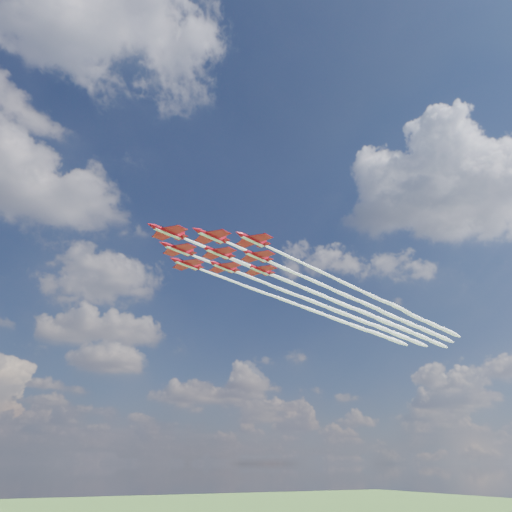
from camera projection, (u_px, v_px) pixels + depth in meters
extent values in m
cylinder|color=#A70918|center=(168.00, 232.00, 131.19)|extent=(8.91, 4.65, 1.25)
cone|color=#A70918|center=(150.00, 225.00, 127.24)|extent=(2.59, 2.03, 1.25)
cone|color=#A70918|center=(183.00, 238.00, 134.90)|extent=(2.02, 1.71, 1.14)
ellipsoid|color=black|center=(161.00, 227.00, 129.81)|extent=(2.59, 1.87, 0.82)
cube|color=#A70918|center=(170.00, 233.00, 131.56)|extent=(7.39, 11.09, 0.16)
cube|color=#A70918|center=(181.00, 238.00, 134.35)|extent=(3.05, 4.40, 0.14)
cube|color=#A70918|center=(182.00, 234.00, 134.90)|extent=(1.75, 0.85, 2.05)
cube|color=silver|center=(168.00, 234.00, 130.97)|extent=(8.29, 4.22, 0.14)
cylinder|color=#A70918|center=(211.00, 236.00, 133.47)|extent=(8.91, 4.65, 1.25)
cone|color=#A70918|center=(195.00, 229.00, 129.52)|extent=(2.59, 2.03, 1.25)
cone|color=#A70918|center=(225.00, 242.00, 137.19)|extent=(2.02, 1.71, 1.14)
ellipsoid|color=black|center=(205.00, 232.00, 132.09)|extent=(2.59, 1.87, 0.82)
cube|color=#A70918|center=(213.00, 237.00, 133.84)|extent=(7.39, 11.09, 0.16)
cube|color=#A70918|center=(223.00, 241.00, 136.63)|extent=(3.05, 4.40, 0.14)
cube|color=#A70918|center=(224.00, 238.00, 137.19)|extent=(1.75, 0.85, 2.05)
cube|color=silver|center=(211.00, 238.00, 133.25)|extent=(8.29, 4.22, 0.14)
cylinder|color=#A70918|center=(178.00, 249.00, 141.70)|extent=(8.91, 4.65, 1.25)
cone|color=#A70918|center=(162.00, 243.00, 137.75)|extent=(2.59, 2.03, 1.25)
cone|color=#A70918|center=(192.00, 255.00, 145.41)|extent=(2.02, 1.71, 1.14)
ellipsoid|color=black|center=(172.00, 245.00, 140.32)|extent=(2.59, 1.87, 0.82)
cube|color=#A70918|center=(180.00, 250.00, 142.07)|extent=(7.39, 11.09, 0.16)
cube|color=#A70918|center=(190.00, 254.00, 144.86)|extent=(3.05, 4.40, 0.14)
cube|color=#A70918|center=(191.00, 251.00, 145.41)|extent=(1.75, 0.85, 2.05)
cube|color=silver|center=(178.00, 251.00, 141.48)|extent=(8.29, 4.22, 0.14)
cylinder|color=#A70918|center=(253.00, 240.00, 135.75)|extent=(8.91, 4.65, 1.25)
cone|color=#A70918|center=(238.00, 233.00, 131.80)|extent=(2.59, 2.03, 1.25)
cone|color=#A70918|center=(265.00, 246.00, 139.47)|extent=(2.02, 1.71, 1.14)
ellipsoid|color=black|center=(247.00, 235.00, 134.37)|extent=(2.59, 1.87, 0.82)
cube|color=#A70918|center=(254.00, 241.00, 136.13)|extent=(7.39, 11.09, 0.16)
cube|color=#A70918|center=(264.00, 245.00, 138.91)|extent=(3.05, 4.40, 0.14)
cube|color=#A70918|center=(264.00, 242.00, 139.47)|extent=(1.75, 0.85, 2.05)
cube|color=silver|center=(253.00, 242.00, 135.53)|extent=(8.29, 4.22, 0.14)
cylinder|color=#A70918|center=(218.00, 253.00, 143.98)|extent=(8.91, 4.65, 1.25)
cone|color=#A70918|center=(203.00, 247.00, 140.03)|extent=(2.59, 2.03, 1.25)
cone|color=#A70918|center=(231.00, 258.00, 147.70)|extent=(2.02, 1.71, 1.14)
ellipsoid|color=black|center=(212.00, 249.00, 142.60)|extent=(2.59, 1.87, 0.82)
cube|color=#A70918|center=(219.00, 253.00, 144.35)|extent=(7.39, 11.09, 0.16)
cube|color=#A70918|center=(229.00, 257.00, 147.14)|extent=(3.05, 4.40, 0.14)
cube|color=#A70918|center=(229.00, 254.00, 147.70)|extent=(1.75, 0.85, 2.05)
cube|color=silver|center=(218.00, 254.00, 143.76)|extent=(8.29, 4.22, 0.14)
cylinder|color=#A70918|center=(187.00, 264.00, 152.21)|extent=(8.91, 4.65, 1.25)
cone|color=#A70918|center=(172.00, 259.00, 148.26)|extent=(2.59, 2.03, 1.25)
cone|color=#A70918|center=(200.00, 269.00, 155.93)|extent=(2.02, 1.71, 1.14)
ellipsoid|color=black|center=(181.00, 260.00, 150.83)|extent=(2.59, 1.87, 0.82)
cube|color=#A70918|center=(188.00, 265.00, 152.58)|extent=(7.39, 11.09, 0.16)
cube|color=#A70918|center=(198.00, 268.00, 155.37)|extent=(3.05, 4.40, 0.14)
cube|color=#A70918|center=(198.00, 265.00, 155.93)|extent=(1.75, 0.85, 2.05)
cube|color=silver|center=(187.00, 266.00, 151.99)|extent=(8.29, 4.22, 0.14)
cylinder|color=#A70918|center=(256.00, 256.00, 146.26)|extent=(8.91, 4.65, 1.25)
cone|color=#A70918|center=(243.00, 250.00, 142.31)|extent=(2.59, 2.03, 1.25)
cone|color=#A70918|center=(268.00, 261.00, 149.98)|extent=(2.02, 1.71, 1.14)
ellipsoid|color=black|center=(251.00, 252.00, 144.88)|extent=(2.59, 1.87, 0.82)
cube|color=#A70918|center=(258.00, 257.00, 146.64)|extent=(7.39, 11.09, 0.16)
cube|color=#A70918|center=(266.00, 260.00, 149.43)|extent=(3.05, 4.40, 0.14)
cube|color=#A70918|center=(267.00, 257.00, 149.98)|extent=(1.75, 0.85, 2.05)
cube|color=silver|center=(256.00, 258.00, 146.04)|extent=(8.29, 4.22, 0.14)
cylinder|color=#A70918|center=(224.00, 267.00, 154.49)|extent=(8.91, 4.65, 1.25)
cone|color=#A70918|center=(210.00, 262.00, 150.54)|extent=(2.59, 2.03, 1.25)
cone|color=#A70918|center=(236.00, 272.00, 158.21)|extent=(2.02, 1.71, 1.14)
ellipsoid|color=black|center=(219.00, 263.00, 153.11)|extent=(2.59, 1.87, 0.82)
cube|color=#A70918|center=(225.00, 268.00, 154.87)|extent=(7.39, 11.09, 0.16)
cube|color=#A70918|center=(234.00, 271.00, 157.65)|extent=(3.05, 4.40, 0.14)
cube|color=#A70918|center=(234.00, 268.00, 158.21)|extent=(1.75, 0.85, 2.05)
cube|color=silver|center=(224.00, 269.00, 154.27)|extent=(8.29, 4.22, 0.14)
cylinder|color=#A70918|center=(260.00, 270.00, 156.77)|extent=(8.91, 4.65, 1.25)
cone|color=#A70918|center=(247.00, 265.00, 152.82)|extent=(2.59, 2.03, 1.25)
cone|color=#A70918|center=(271.00, 274.00, 160.49)|extent=(2.02, 1.71, 1.14)
ellipsoid|color=black|center=(255.00, 266.00, 155.39)|extent=(2.59, 1.87, 0.82)
cube|color=#A70918|center=(261.00, 271.00, 157.15)|extent=(7.39, 11.09, 0.16)
cube|color=#A70918|center=(269.00, 274.00, 159.94)|extent=(3.05, 4.40, 0.14)
cube|color=#A70918|center=(269.00, 271.00, 160.49)|extent=(1.75, 0.85, 2.05)
cube|color=silver|center=(260.00, 272.00, 156.56)|extent=(8.29, 4.22, 0.14)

